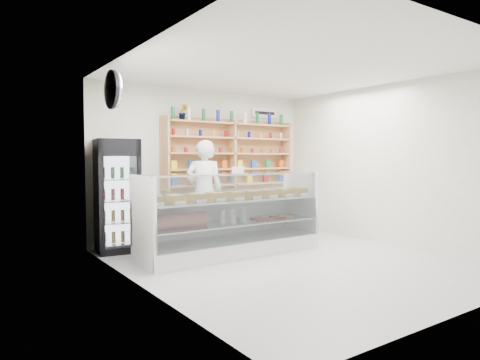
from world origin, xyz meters
TOP-DOWN VIEW (x-y plane):
  - room at (0.00, 0.00)m, footprint 5.00×5.00m
  - display_counter at (-0.45, 0.93)m, footprint 2.95×0.88m
  - shop_worker at (-0.38, 1.90)m, footprint 0.78×0.65m
  - drinks_cooler at (-1.85, 2.13)m, footprint 0.73×0.72m
  - wall_shelving at (0.50, 2.34)m, footprint 2.84×0.28m
  - potted_plant at (-0.55, 2.34)m, footprint 0.19×0.17m
  - security_mirror at (-2.17, 1.20)m, footprint 0.15×0.50m
  - wall_sign at (1.40, 2.47)m, footprint 0.62×0.03m

SIDE VIEW (x-z plane):
  - display_counter at x=-0.45m, z-range -0.29..1.00m
  - drinks_cooler at x=-1.85m, z-range 0.00..1.82m
  - shop_worker at x=-0.38m, z-range 0.00..1.83m
  - room at x=0.00m, z-range -1.10..3.90m
  - wall_shelving at x=0.50m, z-range 0.93..2.26m
  - potted_plant at x=-0.55m, z-range 2.20..2.48m
  - security_mirror at x=-2.17m, z-range 2.20..2.70m
  - wall_sign at x=1.40m, z-range 2.35..2.55m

